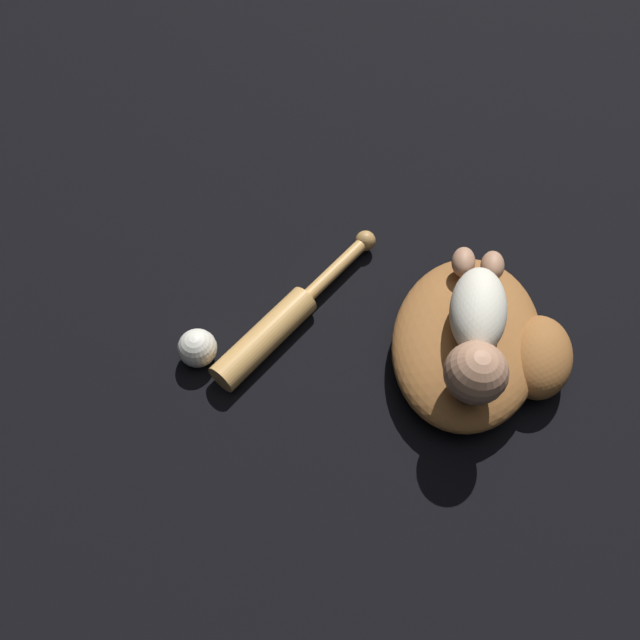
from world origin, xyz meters
TOP-DOWN VIEW (x-y plane):
  - ground_plane at (0.00, 0.00)m, footprint 6.00×6.00m
  - baseball_glove at (-0.02, 0.01)m, footprint 0.45×0.41m
  - baby_figure at (0.02, 0.01)m, footprint 0.32×0.23m
  - baseball_bat at (0.15, -0.32)m, footprint 0.45×0.07m
  - baseball at (0.30, -0.40)m, footprint 0.07×0.07m

SIDE VIEW (x-z plane):
  - ground_plane at x=0.00m, z-range 0.00..0.00m
  - baseball_bat at x=0.15m, z-range 0.00..0.06m
  - baseball at x=0.30m, z-range 0.00..0.07m
  - baseball_glove at x=-0.02m, z-range 0.00..0.10m
  - baby_figure at x=0.02m, z-range 0.10..0.20m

